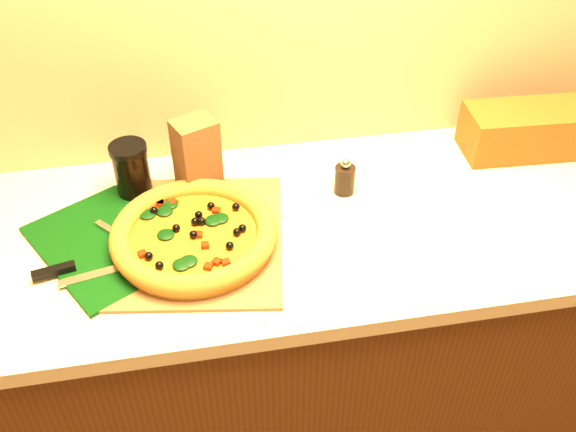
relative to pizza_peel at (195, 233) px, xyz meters
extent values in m
cube|color=#4D2B10|center=(0.31, 0.01, -0.47)|extent=(2.80, 0.65, 0.86)
cube|color=beige|center=(0.31, 0.01, -0.02)|extent=(2.84, 0.68, 0.04)
cube|color=brown|center=(0.00, -0.02, 0.00)|extent=(0.46, 0.50, 0.01)
cube|color=brown|center=(0.04, 0.27, 0.00)|extent=(0.09, 0.19, 0.01)
cylinder|color=#AA7B2A|center=(0.00, -0.04, 0.01)|extent=(0.36, 0.36, 0.02)
cylinder|color=gold|center=(0.00, -0.04, 0.03)|extent=(0.30, 0.30, 0.01)
torus|color=brown|center=(0.00, -0.04, 0.03)|extent=(0.38, 0.38, 0.05)
ellipsoid|color=black|center=(0.05, 0.00, 0.04)|extent=(0.04, 0.04, 0.01)
sphere|color=black|center=(-0.05, -0.06, 0.04)|extent=(0.02, 0.02, 0.02)
cube|color=#901905|center=(0.02, -0.09, 0.04)|extent=(0.02, 0.02, 0.01)
cube|color=#053208|center=(-0.21, 0.00, 0.00)|extent=(0.40, 0.43, 0.01)
cube|color=silver|center=(-0.19, 0.03, 0.01)|extent=(0.09, 0.09, 0.01)
cylinder|color=silver|center=(-0.15, 0.01, 0.01)|extent=(0.03, 0.03, 0.01)
cube|color=silver|center=(-0.23, -0.11, 0.01)|extent=(0.14, 0.05, 0.00)
cube|color=black|center=(-0.31, -0.08, 0.01)|extent=(0.09, 0.04, 0.02)
cylinder|color=black|center=(0.01, -0.05, 0.00)|extent=(0.04, 0.04, 0.01)
cylinder|color=black|center=(0.38, 0.10, 0.03)|extent=(0.05, 0.05, 0.07)
sphere|color=silver|center=(0.38, 0.10, 0.08)|extent=(0.02, 0.02, 0.02)
cylinder|color=#52270E|center=(0.92, 0.27, 0.02)|extent=(0.27, 0.16, 0.05)
cylinder|color=#52270E|center=(1.07, 0.34, 0.02)|extent=(0.07, 0.05, 0.02)
cylinder|color=#52270E|center=(0.76, 0.20, 0.02)|extent=(0.07, 0.05, 0.02)
cube|color=brown|center=(0.97, 0.19, 0.06)|extent=(0.47, 0.17, 0.13)
cube|color=brown|center=(0.02, 0.17, 0.09)|extent=(0.12, 0.11, 0.20)
cylinder|color=black|center=(-0.14, 0.18, 0.06)|extent=(0.09, 0.09, 0.13)
cylinder|color=black|center=(-0.14, 0.18, 0.13)|extent=(0.09, 0.09, 0.02)
camera|label=1|loc=(0.02, -1.13, 0.99)|focal=40.00mm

